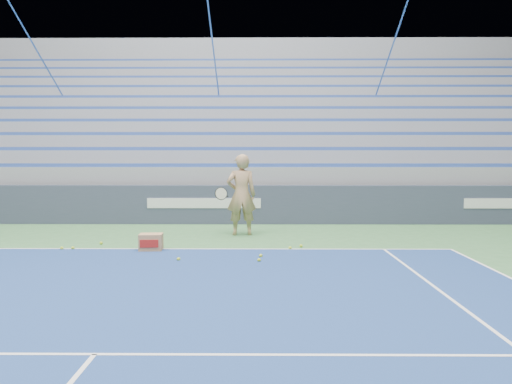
% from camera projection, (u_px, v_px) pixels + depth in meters
% --- Properties ---
extents(sponsor_barrier, '(30.00, 0.32, 1.10)m').
position_uv_depth(sponsor_barrier, '(205.00, 204.00, 14.18)').
color(sponsor_barrier, '#353C51').
rests_on(sponsor_barrier, ground).
extents(bleachers, '(31.00, 9.15, 7.30)m').
position_uv_depth(bleachers, '(220.00, 145.00, 19.76)').
color(bleachers, gray).
rests_on(bleachers, ground).
extents(tennis_player, '(0.99, 0.90, 1.97)m').
position_uv_depth(tennis_player, '(241.00, 195.00, 12.08)').
color(tennis_player, tan).
rests_on(tennis_player, ground).
extents(ball_box, '(0.48, 0.38, 0.34)m').
position_uv_depth(ball_box, '(151.00, 242.00, 10.10)').
color(ball_box, '#AC7E53').
rests_on(ball_box, ground).
extents(tennis_ball_0, '(0.07, 0.07, 0.07)m').
position_uv_depth(tennis_ball_0, '(178.00, 259.00, 9.10)').
color(tennis_ball_0, '#C2D62B').
rests_on(tennis_ball_0, ground).
extents(tennis_ball_1, '(0.07, 0.07, 0.07)m').
position_uv_depth(tennis_ball_1, '(101.00, 243.00, 10.80)').
color(tennis_ball_1, '#C2D62B').
rests_on(tennis_ball_1, ground).
extents(tennis_ball_2, '(0.07, 0.07, 0.07)m').
position_uv_depth(tennis_ball_2, '(290.00, 248.00, 10.21)').
color(tennis_ball_2, '#C2D62B').
rests_on(tennis_ball_2, ground).
extents(tennis_ball_3, '(0.07, 0.07, 0.07)m').
position_uv_depth(tennis_ball_3, '(301.00, 246.00, 10.46)').
color(tennis_ball_3, '#C2D62B').
rests_on(tennis_ball_3, ground).
extents(tennis_ball_4, '(0.07, 0.07, 0.07)m').
position_uv_depth(tennis_ball_4, '(73.00, 248.00, 10.21)').
color(tennis_ball_4, '#C2D62B').
rests_on(tennis_ball_4, ground).
extents(tennis_ball_5, '(0.07, 0.07, 0.07)m').
position_uv_depth(tennis_ball_5, '(259.00, 260.00, 9.01)').
color(tennis_ball_5, '#C2D62B').
rests_on(tennis_ball_5, ground).
extents(tennis_ball_6, '(0.07, 0.07, 0.07)m').
position_uv_depth(tennis_ball_6, '(261.00, 256.00, 9.41)').
color(tennis_ball_6, '#C2D62B').
rests_on(tennis_ball_6, ground).
extents(tennis_ball_7, '(0.07, 0.07, 0.07)m').
position_uv_depth(tennis_ball_7, '(62.00, 248.00, 10.19)').
color(tennis_ball_7, '#C2D62B').
rests_on(tennis_ball_7, ground).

